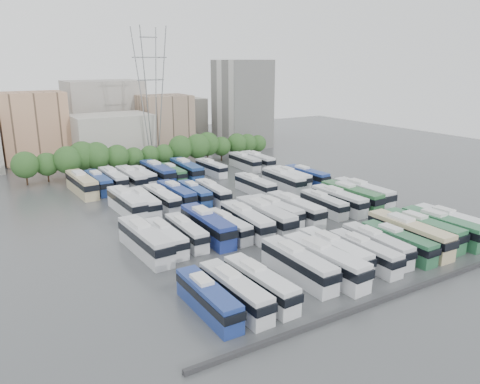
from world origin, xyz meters
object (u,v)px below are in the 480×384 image
bus_r0_s8 (377,245)px  bus_r1_s3 (207,225)px  bus_r1_s6 (265,216)px  bus_r3_s1 (98,182)px  bus_r0_s9 (398,242)px  bus_r3_s5 (157,172)px  bus_r2_s11 (283,180)px  bus_r3_s13 (258,160)px  bus_r1_s8 (295,209)px  bus_r2_s3 (162,198)px  bus_r3_s2 (113,179)px  bus_r1_s1 (166,237)px  bus_r3_s6 (173,173)px  bus_r2_s5 (195,193)px  electricity_pylon (151,90)px  bus_r0_s2 (260,283)px  bus_r2_s1 (127,203)px  bus_r3_s12 (245,161)px  bus_r3_s0 (82,184)px  bus_r0_s5 (325,261)px  bus_r3_s9 (211,167)px  bus_r0_s1 (235,291)px  bus_r2_s13 (307,176)px  bus_r1_s12 (351,196)px  bus_r0_s4 (298,264)px  bus_r2_s9 (255,185)px  bus_r1_s13 (363,193)px  bus_r1_s7 (276,211)px  bus_r2_s2 (144,202)px  bus_r1_s0 (145,240)px  bus_r1_s5 (247,221)px  bus_r0_s6 (334,251)px  bus_r2_s4 (176,194)px  bus_r1_s10 (324,204)px  apartment_tower (242,104)px  bus_r1_s11 (339,200)px  bus_r0_s13 (451,223)px  bus_r0_s0 (208,298)px  bus_r0_s7 (364,252)px  bus_r0_s12 (442,227)px  bus_r2_s6 (213,192)px  bus_r2_s12 (291,177)px  bus_r1_s2 (186,232)px  bus_r3_s4 (142,176)px  bus_r3_s3 (131,178)px  bus_r0_s11 (423,229)px

bus_r0_s8 → bus_r1_s3: bearing=135.0°
bus_r1_s6 → bus_r3_s1: bearing=115.0°
bus_r0_s9 → bus_r3_s5: bus_r3_s5 is taller
bus_r2_s11 → bus_r3_s13: size_ratio=1.03×
bus_r0_s9 → bus_r1_s8: bearing=99.4°
bus_r2_s3 → bus_r3_s2: bearing=99.0°
bus_r1_s1 → bus_r3_s6: 39.39m
bus_r0_s9 → bus_r2_s5: size_ratio=1.03×
electricity_pylon → bus_r0_s2: electricity_pylon is taller
bus_r2_s1 → bus_r3_s12: size_ratio=1.10×
bus_r1_s3 → bus_r3_s1: 35.77m
bus_r1_s8 → bus_r3_s0: 43.91m
bus_r0_s5 → bus_r3_s9: 56.23m
bus_r0_s1 → bus_r2_s13: (39.90, 36.70, 0.03)m
bus_r1_s12 → bus_r3_s5: (-23.21, 35.80, 0.06)m
bus_r0_s4 → bus_r2_s9: bus_r0_s4 is taller
bus_r1_s13 → bus_r1_s7: bearing=178.8°
bus_r2_s2 → bus_r2_s13: bearing=1.7°
bus_r1_s0 → bus_r1_s5: size_ratio=1.05×
bus_r0_s6 → bus_r3_s0: bus_r3_s0 is taller
bus_r2_s4 → bus_r2_s5: bus_r2_s4 is taller
bus_r1_s8 → bus_r1_s10: size_ratio=1.17×
apartment_tower → bus_r1_s8: bearing=-114.4°
bus_r1_s8 → bus_r3_s9: bus_r1_s8 is taller
bus_r1_s7 → bus_r0_s4: bearing=-121.3°
bus_r0_s4 → bus_r3_s13: (29.60, 53.77, -0.04)m
bus_r1_s11 → bus_r2_s3: bus_r1_s11 is taller
bus_r0_s13 → bus_r1_s8: size_ratio=0.94×
bus_r0_s0 → bus_r0_s7: size_ratio=1.00×
apartment_tower → bus_r0_s5: bearing=-115.3°
bus_r0_s13 → bus_r2_s13: (0.26, 35.11, -0.02)m
bus_r1_s11 → bus_r0_s5: bearing=-136.5°
bus_r0_s2 → bus_r0_s12: size_ratio=0.91×
bus_r2_s1 → bus_r3_s9: size_ratio=1.19×
bus_r0_s1 → bus_r2_s6: bus_r0_s1 is taller
bus_r2_s11 → bus_r2_s12: (3.17, 1.50, -0.13)m
bus_r0_s1 → bus_r2_s4: bus_r2_s4 is taller
bus_r2_s9 → bus_r3_s13: 23.56m
bus_r1_s2 → bus_r3_s12: bus_r3_s12 is taller
bus_r2_s6 → bus_r3_s2: size_ratio=0.91×
bus_r1_s1 → bus_r0_s9: bearing=-34.9°
bus_r0_s8 → bus_r2_s6: 35.49m
bus_r0_s1 → bus_r3_s4: bus_r0_s1 is taller
bus_r1_s13 → bus_r2_s12: bus_r1_s13 is taller
bus_r2_s6 → bus_r3_s6: size_ratio=1.03×
bus_r3_s3 → bus_r0_s11: bearing=-64.3°
bus_r1_s1 → bus_r3_s5: bus_r3_s5 is taller
apartment_tower → bus_r3_s1: size_ratio=2.14×
bus_r0_s0 → bus_r3_s5: bus_r3_s5 is taller
electricity_pylon → bus_r1_s8: bearing=-86.9°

